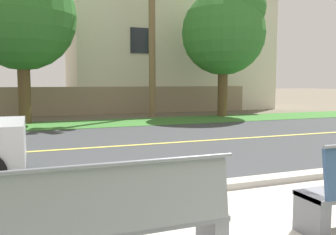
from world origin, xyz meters
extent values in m
plane|color=#665B4C|center=(0.00, 8.00, 0.00)|extent=(140.00, 140.00, 0.00)
cube|color=#ADA89E|center=(0.00, 2.35, 0.06)|extent=(44.00, 0.30, 0.11)
cube|color=#383A3D|center=(0.00, 6.50, 0.00)|extent=(52.00, 8.00, 0.01)
cube|color=#E0CC4C|center=(0.00, 6.50, 0.01)|extent=(48.00, 0.14, 0.01)
cube|color=#38702D|center=(0.00, 11.74, 0.01)|extent=(48.00, 2.80, 0.02)
cube|color=slate|center=(-0.59, 0.52, 0.23)|extent=(0.14, 0.40, 0.45)
cube|color=slate|center=(-1.55, 0.52, 0.42)|extent=(2.08, 0.44, 0.05)
cube|color=slate|center=(-1.55, 0.33, 0.71)|extent=(1.99, 0.12, 0.52)
cylinder|color=slate|center=(-1.55, 0.32, 0.99)|extent=(2.08, 0.04, 0.04)
cube|color=slate|center=(0.59, 0.52, 0.23)|extent=(0.14, 0.40, 0.45)
cylinder|color=brown|center=(-2.35, 12.82, 1.30)|extent=(0.47, 0.47, 2.60)
sphere|color=#2D6B28|center=(-2.35, 12.82, 4.16)|extent=(4.16, 4.16, 4.16)
cylinder|color=brown|center=(6.44, 12.80, 1.23)|extent=(0.46, 0.46, 2.46)
sphere|color=#33752D|center=(6.44, 12.80, 3.93)|extent=(3.93, 3.93, 3.93)
sphere|color=#33752D|center=(6.93, 12.51, 5.11)|extent=(2.75, 2.75, 2.75)
cylinder|color=brown|center=(3.29, 13.95, 4.61)|extent=(0.32, 0.32, 9.23)
cube|color=gray|center=(2.84, 15.80, 0.70)|extent=(13.00, 0.36, 1.40)
cube|color=beige|center=(5.92, 19.00, 3.42)|extent=(11.74, 6.40, 6.84)
cube|color=#232833|center=(3.28, 15.77, 3.76)|extent=(1.10, 0.06, 1.30)
cube|color=#232833|center=(8.57, 15.77, 3.76)|extent=(1.10, 0.06, 1.30)
camera|label=1|loc=(-2.12, -2.35, 1.61)|focal=38.52mm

